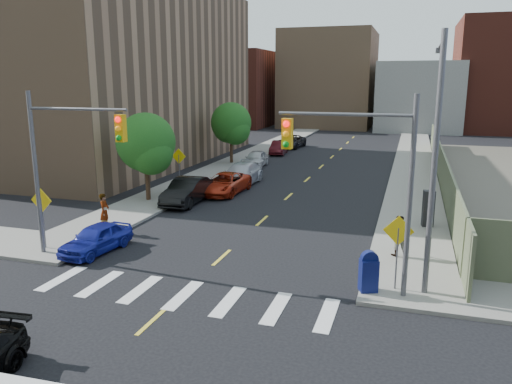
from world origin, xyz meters
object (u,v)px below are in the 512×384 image
Objects in this scene: parked_car_blue at (96,238)px; payphone at (428,208)px; parked_car_red at (225,184)px; parked_car_maroon at (279,148)px; pedestrian_west at (105,211)px; parked_car_grey at (291,141)px; pedestrian_east at (398,236)px; mailbox at (369,272)px; parked_car_black at (187,191)px; parked_car_silver at (241,174)px; parked_car_white at (256,159)px.

parked_car_blue is 2.00× the size of payphone.
parked_car_maroon is at bearing 96.31° from parked_car_red.
parked_car_red is at bearing -27.36° from pedestrian_west.
parked_car_grey is 2.90× the size of pedestrian_east.
parked_car_blue is 36.50m from parked_car_grey.
mailbox reaches higher than parked_car_grey.
parked_car_grey is at bearing 85.44° from mailbox.
parked_car_red is (1.23, 3.25, -0.10)m from parked_car_black.
parked_car_maroon is at bearing -80.70° from pedestrian_east.
pedestrian_east reaches higher than parked_car_blue.
parked_car_maroon is 2.34× the size of pedestrian_east.
parked_car_silver is 1.04× the size of parked_car_grey.
pedestrian_west reaches higher than parked_car_silver.
parked_car_silver is 2.84× the size of payphone.
parked_car_silver is at bearing -90.96° from parked_car_maroon.
payphone reaches higher than mailbox.
parked_car_maroon is (-1.30, 15.59, -0.09)m from parked_car_silver.
parked_car_black is at bearing -84.91° from parked_car_grey.
mailbox is 4.18m from pedestrian_east.
parked_car_grey is (0.00, 27.18, -0.09)m from parked_car_black.
pedestrian_east is (12.64, 3.09, 0.39)m from parked_car_blue.
payphone reaches higher than pedestrian_west.
mailbox reaches higher than parked_car_blue.
parked_car_red is at bearing 67.50° from parked_car_black.
parked_car_grey is (0.00, 5.23, 0.03)m from parked_car_maroon.
parked_car_red is at bearing -54.57° from pedestrian_east.
pedestrian_west reaches higher than parked_car_grey.
parked_car_black is at bearing -94.27° from parked_car_white.
mailbox is (11.80, -37.50, 0.17)m from parked_car_grey.
parked_car_maroon is 28.58m from pedestrian_west.
parked_car_grey is at bearing 95.49° from parked_car_red.
parked_car_white is 20.65m from pedestrian_west.
parked_car_black is 14.00m from parked_car_white.
parked_car_grey is at bearing 95.97° from parked_car_blue.
parked_car_blue is at bearing -160.06° from payphone.
mailbox reaches higher than parked_car_red.
mailbox is at bearing -68.34° from parked_car_white.
mailbox is 13.70m from pedestrian_west.
parked_car_black is 1.16× the size of parked_car_white.
parked_car_black is 2.58× the size of payphone.
pedestrian_west reaches higher than parked_car_white.
payphone is 1.06× the size of pedestrian_east.
pedestrian_east reaches higher than parked_car_white.
parked_car_silver is 7.75m from parked_car_white.
parked_car_silver is 1.28× the size of parked_car_white.
parked_car_white is 20.66m from payphone.
pedestrian_east is at bearing 19.71° from parked_car_blue.
parked_car_silver is at bearing 91.21° from parked_car_red.
parked_car_white is (0.02, 23.32, 0.07)m from parked_car_blue.
mailbox is (11.78, -24.32, 0.17)m from parked_car_white.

